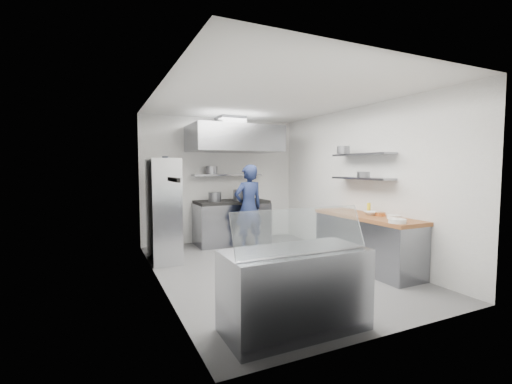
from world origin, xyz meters
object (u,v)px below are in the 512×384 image
gas_range (232,223)px  display_case (295,290)px  chef (248,207)px  wire_rack (163,210)px

gas_range → display_case: size_ratio=1.07×
chef → display_case: bearing=66.9°
wire_rack → display_case: 3.38m
wire_rack → gas_range: bearing=27.4°
gas_range → chef: (0.10, -0.70, 0.42)m
wire_rack → display_case: (0.76, -3.26, -0.50)m
gas_range → chef: bearing=-81.6°
chef → wire_rack: bearing=-2.4°
display_case → gas_range: bearing=78.0°
gas_range → wire_rack: bearing=-152.6°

